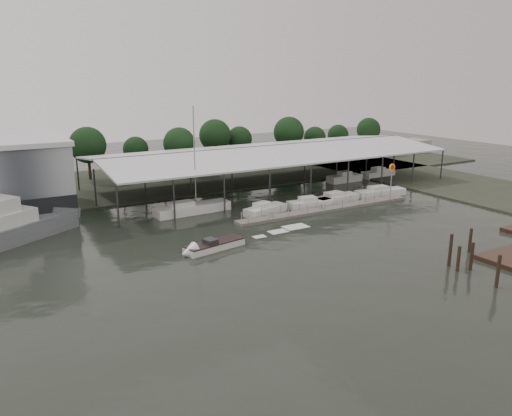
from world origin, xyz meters
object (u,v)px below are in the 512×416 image
grey_trawler (6,228)px  white_sailboat (191,208)px  shell_fuel_sign (392,174)px  speedboat_underway (210,247)px

grey_trawler → white_sailboat: white_sailboat is taller
white_sailboat → shell_fuel_sign: bearing=-18.6°
white_sailboat → speedboat_underway: bearing=-108.6°
shell_fuel_sign → white_sailboat: white_sailboat is taller
grey_trawler → speedboat_underway: size_ratio=0.92×
shell_fuel_sign → grey_trawler: (-51.27, 7.69, -2.35)m
grey_trawler → white_sailboat: size_ratio=1.17×
shell_fuel_sign → white_sailboat: 29.98m
shell_fuel_sign → grey_trawler: grey_trawler is taller
shell_fuel_sign → white_sailboat: (-28.61, 8.36, -3.27)m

